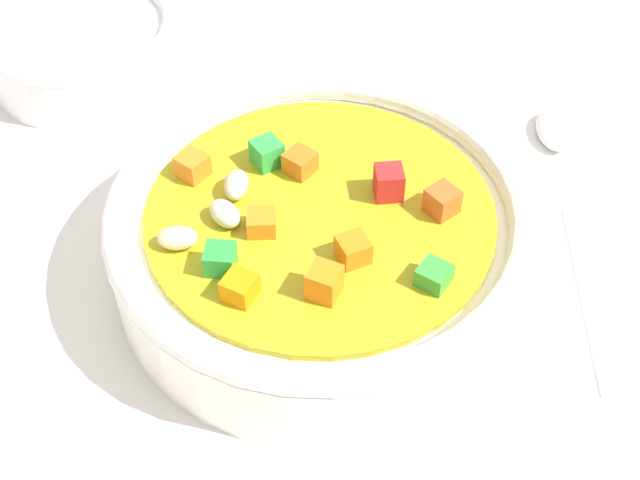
% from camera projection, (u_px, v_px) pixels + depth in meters
% --- Properties ---
extents(ground_plane, '(1.40, 1.40, 0.02)m').
position_uv_depth(ground_plane, '(320.00, 285.00, 0.45)').
color(ground_plane, silver).
extents(soup_bowl_main, '(0.21, 0.21, 0.06)m').
position_uv_depth(soup_bowl_main, '(320.00, 236.00, 0.42)').
color(soup_bowl_main, white).
rests_on(soup_bowl_main, ground_plane).
extents(spoon, '(0.17, 0.14, 0.01)m').
position_uv_depth(spoon, '(567.00, 190.00, 0.48)').
color(spoon, silver).
rests_on(spoon, ground_plane).
extents(side_bowl_small, '(0.13, 0.13, 0.04)m').
position_uv_depth(side_bowl_small, '(83.00, 46.00, 0.55)').
color(side_bowl_small, white).
rests_on(side_bowl_small, ground_plane).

